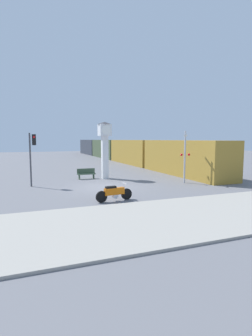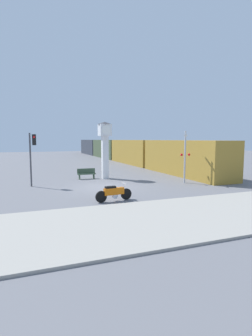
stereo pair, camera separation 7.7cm
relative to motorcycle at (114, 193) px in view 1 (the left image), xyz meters
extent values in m
plane|color=slate|center=(0.71, 4.42, -0.47)|extent=(120.00, 120.00, 0.00)
cube|color=#9E998E|center=(0.71, -4.00, -0.42)|extent=(36.00, 6.00, 0.10)
cylinder|color=black|center=(0.79, 0.10, -0.15)|extent=(0.66, 0.19, 0.66)
cylinder|color=black|center=(-0.77, -0.10, -0.15)|extent=(0.66, 0.19, 0.66)
cube|color=orange|center=(0.01, 0.00, 0.09)|extent=(1.22, 0.39, 0.39)
cube|color=black|center=(-0.21, -0.03, 0.35)|extent=(0.64, 0.33, 0.11)
cylinder|color=silver|center=(0.06, 0.01, -0.18)|extent=(0.33, 0.26, 0.31)
cube|color=silver|center=(0.67, 0.09, 0.49)|extent=(0.13, 0.49, 0.04)
cube|color=white|center=(1.98, 8.55, 1.43)|extent=(0.54, 0.54, 3.81)
cube|color=white|center=(1.98, 8.55, 3.85)|extent=(1.02, 1.02, 1.02)
cylinder|color=white|center=(1.98, 8.03, 3.85)|extent=(0.82, 0.02, 0.82)
cone|color=#333338|center=(1.98, 8.55, 4.46)|extent=(1.23, 1.23, 0.20)
cube|color=olive|center=(10.04, 8.22, 1.23)|extent=(2.80, 12.42, 3.40)
cube|color=olive|center=(10.04, 21.25, 1.23)|extent=(2.80, 12.42, 3.40)
cube|color=#425138|center=(10.04, 34.27, 1.23)|extent=(2.80, 12.42, 3.40)
cube|color=#333842|center=(10.04, 47.30, 1.23)|extent=(2.80, 12.42, 3.40)
cylinder|color=#47474C|center=(-4.30, 6.60, 1.51)|extent=(0.12, 0.12, 3.97)
cube|color=black|center=(-4.00, 6.60, 2.99)|extent=(0.28, 0.24, 0.80)
sphere|color=red|center=(-4.00, 6.45, 3.19)|extent=(0.16, 0.16, 0.16)
cylinder|color=#B7B7BC|center=(7.27, 3.93, 1.60)|extent=(0.14, 0.14, 4.15)
cube|color=white|center=(7.27, 3.93, 3.33)|extent=(0.82, 0.82, 0.14)
sphere|color=red|center=(6.92, 3.88, 1.81)|extent=(0.20, 0.20, 0.20)
sphere|color=red|center=(7.62, 3.88, 1.81)|extent=(0.20, 0.20, 0.20)
cube|color=#384C38|center=(0.35, 8.82, -0.02)|extent=(1.60, 0.44, 0.08)
cube|color=#384C38|center=(0.35, 9.01, 0.23)|extent=(1.60, 0.06, 0.44)
cube|color=#384C38|center=(-0.29, 8.82, -0.27)|extent=(0.08, 0.35, 0.41)
cube|color=#384C38|center=(0.99, 8.82, -0.27)|extent=(0.08, 0.35, 0.41)
camera|label=1|loc=(-4.61, -13.87, 3.02)|focal=28.00mm
camera|label=2|loc=(-4.54, -13.90, 3.02)|focal=28.00mm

